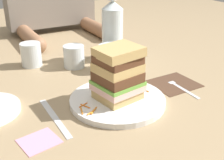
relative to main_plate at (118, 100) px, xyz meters
The scene contains 22 objects.
ground_plane 0.02m from the main_plate, 152.63° to the left, with size 3.00×3.00×0.00m, color #9E8460.
main_plate is the anchor object (origin of this frame).
sandwich 0.08m from the main_plate, 75.35° to the right, with size 0.13×0.12×0.14m.
carrot_shred_0 0.09m from the main_plate, behind, with size 0.00×0.00×0.03m, color orange.
carrot_shred_1 0.10m from the main_plate, 159.06° to the right, with size 0.00×0.00×0.02m, color orange.
carrot_shred_2 0.11m from the main_plate, behind, with size 0.00×0.00×0.03m, color orange.
carrot_shred_3 0.10m from the main_plate, behind, with size 0.00×0.00×0.03m, color orange.
carrot_shred_4 0.09m from the main_plate, 159.65° to the right, with size 0.00×0.00×0.03m, color orange.
carrot_shred_5 0.10m from the main_plate, 159.04° to the right, with size 0.00×0.00×0.02m, color orange.
carrot_shred_6 0.07m from the main_plate, ahead, with size 0.00×0.00×0.02m, color orange.
carrot_shred_7 0.09m from the main_plate, 23.32° to the left, with size 0.00×0.00×0.02m, color orange.
carrot_shred_8 0.09m from the main_plate, ahead, with size 0.00×0.00×0.02m, color orange.
carrot_shred_9 0.09m from the main_plate, ahead, with size 0.00×0.00×0.02m, color orange.
carrot_shred_10 0.08m from the main_plate, 21.13° to the left, with size 0.00×0.00×0.02m, color orange.
napkin_dark 0.21m from the main_plate, ahead, with size 0.14×0.12×0.00m, color #4C3323.
fork 0.21m from the main_plate, ahead, with size 0.02×0.17×0.00m.
knife 0.17m from the main_plate, behind, with size 0.02×0.20×0.00m.
juice_glass 0.23m from the main_plate, 65.39° to the left, with size 0.08×0.08×0.09m.
water_bottle 0.35m from the main_plate, 62.83° to the left, with size 0.08×0.08×0.26m.
empty_tumbler_0 0.30m from the main_plate, 89.95° to the left, with size 0.07×0.07×0.08m, color silver.
empty_tumbler_1 0.40m from the main_plate, 108.18° to the left, with size 0.07×0.07×0.08m, color silver.
napkin_pink 0.24m from the main_plate, 164.74° to the right, with size 0.08×0.07×0.00m, color pink.
Camera 1 is at (-0.33, -0.59, 0.38)m, focal length 46.45 mm.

